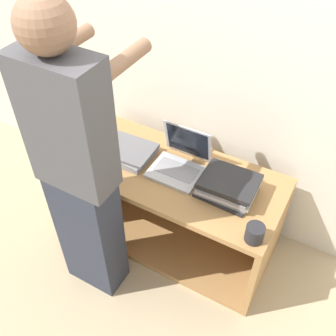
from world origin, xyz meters
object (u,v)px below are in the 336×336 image
laptop_stack_right (228,186)px  mug (255,233)px  laptop_open (180,162)px  laptop_stack_left (128,152)px  person (78,173)px

laptop_stack_right → mug: size_ratio=3.39×
laptop_open → laptop_stack_left: bearing=-171.8°
laptop_open → laptop_stack_right: bearing=-8.1°
person → mug: size_ratio=18.35×
person → mug: bearing=16.4°
laptop_stack_left → laptop_open: bearing=8.2°
laptop_open → person: size_ratio=0.17×
laptop_stack_right → person: size_ratio=0.18×
person → mug: 0.93m
laptop_open → laptop_stack_right: size_ratio=0.93×
laptop_stack_right → person: (-0.62, -0.49, 0.22)m
laptop_stack_left → mug: size_ratio=3.32×
laptop_stack_left → mug: mug is taller
laptop_stack_right → laptop_stack_left: bearing=-179.9°
mug → laptop_stack_left: bearing=165.8°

